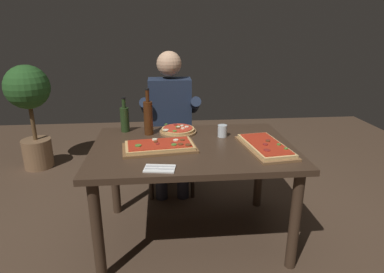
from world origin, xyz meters
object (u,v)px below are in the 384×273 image
object	(u,v)px
pizza_round_far	(178,130)
diner_chair	(171,140)
pizza_rectangular_front	(160,146)
seated_diner	(170,118)
oil_bottle_amber	(125,118)
wine_bottle_dark	(148,117)
pizza_rectangular_left	(265,146)
dining_table	(193,158)
tumbler_near_camera	(222,132)
potted_plant_corner	(30,104)

from	to	relation	value
pizza_round_far	diner_chair	xyz separation A→B (m)	(-0.05, 0.56, -0.27)
pizza_rectangular_front	seated_diner	size ratio (longest dim) A/B	0.39
pizza_rectangular_front	oil_bottle_amber	xyz separation A→B (m)	(-0.27, 0.42, 0.09)
pizza_round_far	wine_bottle_dark	distance (m)	0.26
oil_bottle_amber	pizza_round_far	bearing A→B (deg)	-10.29
pizza_rectangular_left	diner_chair	bearing A→B (deg)	122.61
dining_table	tumbler_near_camera	size ratio (longest dim) A/B	15.53
pizza_round_far	seated_diner	size ratio (longest dim) A/B	0.22
tumbler_near_camera	potted_plant_corner	world-z (taller)	potted_plant_corner
pizza_rectangular_left	tumbler_near_camera	size ratio (longest dim) A/B	6.01
pizza_rectangular_left	potted_plant_corner	size ratio (longest dim) A/B	0.47
dining_table	pizza_rectangular_front	size ratio (longest dim) A/B	2.68
diner_chair	tumbler_near_camera	bearing A→B (deg)	-61.18
dining_table	seated_diner	size ratio (longest dim) A/B	1.05
seated_diner	pizza_rectangular_left	bearing A→B (deg)	-53.85
pizza_rectangular_left	potted_plant_corner	xyz separation A→B (m)	(-2.11, 1.57, -0.03)
wine_bottle_dark	tumbler_near_camera	bearing A→B (deg)	-10.93
pizza_rectangular_left	seated_diner	bearing A→B (deg)	126.15
dining_table	pizza_round_far	distance (m)	0.33
pizza_rectangular_left	pizza_rectangular_front	bearing A→B (deg)	174.85
dining_table	oil_bottle_amber	distance (m)	0.66
wine_bottle_dark	tumbler_near_camera	xyz separation A→B (m)	(0.55, -0.11, -0.10)
oil_bottle_amber	diner_chair	size ratio (longest dim) A/B	0.32
pizza_rectangular_left	wine_bottle_dark	world-z (taller)	wine_bottle_dark
potted_plant_corner	diner_chair	bearing A→B (deg)	-21.81
oil_bottle_amber	tumbler_near_camera	distance (m)	0.77
pizza_round_far	seated_diner	world-z (taller)	seated_diner
diner_chair	potted_plant_corner	xyz separation A→B (m)	(-1.49, 0.60, 0.25)
dining_table	pizza_round_far	world-z (taller)	pizza_round_far
pizza_round_far	wine_bottle_dark	size ratio (longest dim) A/B	0.81
oil_bottle_amber	tumbler_near_camera	world-z (taller)	oil_bottle_amber
pizza_rectangular_left	pizza_round_far	bearing A→B (deg)	144.39
dining_table	seated_diner	distance (m)	0.75
dining_table	diner_chair	distance (m)	0.88
seated_diner	pizza_round_far	bearing A→B (deg)	-83.94
pizza_rectangular_left	pizza_round_far	distance (m)	0.70
pizza_rectangular_left	tumbler_near_camera	distance (m)	0.38
pizza_round_far	seated_diner	distance (m)	0.44
wine_bottle_dark	pizza_rectangular_left	bearing A→B (deg)	-26.22
dining_table	potted_plant_corner	distance (m)	2.18
pizza_rectangular_front	pizza_rectangular_left	world-z (taller)	same
pizza_round_far	diner_chair	size ratio (longest dim) A/B	0.33
tumbler_near_camera	pizza_round_far	bearing A→B (deg)	159.29
pizza_rectangular_left	wine_bottle_dark	xyz separation A→B (m)	(-0.80, 0.39, 0.12)
pizza_round_far	potted_plant_corner	distance (m)	1.92
diner_chair	seated_diner	bearing A→B (deg)	-90.00
wine_bottle_dark	tumbler_near_camera	size ratio (longest dim) A/B	3.96
diner_chair	potted_plant_corner	bearing A→B (deg)	158.19
wine_bottle_dark	oil_bottle_amber	world-z (taller)	wine_bottle_dark
pizza_round_far	seated_diner	bearing A→B (deg)	96.06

